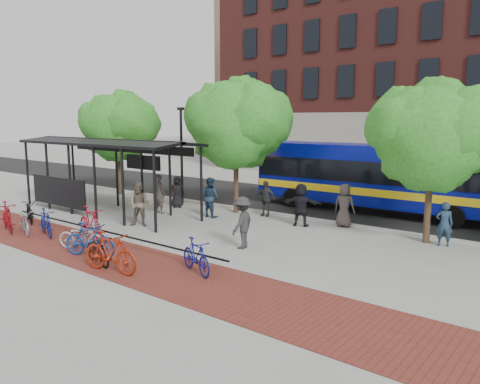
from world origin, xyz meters
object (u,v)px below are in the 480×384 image
Objects in this scene: bike_3 at (46,223)px; pedestrian_7 at (444,224)px; bike_5 at (91,223)px; pedestrian_5 at (301,205)px; pedestrian_2 at (210,197)px; tree_b at (238,120)px; bike_8 at (98,250)px; bike_7 at (90,240)px; tree_c at (436,132)px; bike_2 at (25,222)px; pedestrian_9 at (242,223)px; bike_0 at (30,211)px; bike_6 at (81,236)px; pedestrian_4 at (265,198)px; pedestrian_0 at (177,191)px; bike_9 at (110,252)px; tree_a at (119,124)px; bike_1 at (7,217)px; bus_shelter at (104,151)px; bike_11 at (196,256)px; pedestrian_8 at (139,204)px; lamp_post_left at (181,152)px; bus at (376,174)px; pedestrian_1 at (159,194)px; pedestrian_6 at (344,205)px.

bike_3 is 14.90m from pedestrian_7.
pedestrian_5 reaches higher than bike_5.
tree_b is at bearing -101.43° from pedestrian_2.
tree_b is 3.12× the size of bike_5.
tree_b is 10.07m from bike_8.
pedestrian_7 reaches higher than bike_7.
tree_c is 15.95m from bike_2.
pedestrian_9 reaches higher than bike_8.
bike_0 is 6.86m from bike_7.
bike_6 is 0.97× the size of pedestrian_5.
pedestrian_4 is (7.43, 7.52, 0.32)m from bike_0.
pedestrian_0 reaches higher than bike_7.
bike_3 is 0.87× the size of bike_9.
bike_9 is at bearing -104.64° from bike_5.
bike_2 is (5.02, -8.56, -3.75)m from tree_a.
tree_a is 13.30m from pedestrian_5.
bus_shelter is at bearing 20.41° from bike_1.
bike_11 is 9.12m from pedestrian_7.
pedestrian_7 is 0.84× the size of pedestrian_8.
bike_0 is (-1.85, -7.59, -2.23)m from lamp_post_left.
tree_a is 3.23× the size of pedestrian_8.
pedestrian_0 is at bearing -149.44° from bus.
pedestrian_0 is at bearing 57.70° from bus_shelter.
bike_7 is 12.34m from pedestrian_7.
pedestrian_4 reaches higher than pedestrian_0.
bike_6 is (-9.25, -8.47, -3.59)m from tree_c.
pedestrian_7 is at bearing 14.10° from bus_shelter.
pedestrian_0 reaches higher than bike_5.
pedestrian_1 reaches higher than bike_7.
bike_7 is 1.16× the size of pedestrian_0.
tree_b is 3.38× the size of pedestrian_8.
pedestrian_1 is (-7.55, 5.37, 0.43)m from bike_11.
pedestrian_8 reaches higher than bike_6.
bike_0 is 1.05× the size of pedestrian_2.
pedestrian_6 is at bearing -87.32° from bus.
pedestrian_4 is at bearing -11.84° from bike_2.
tree_b is 3.32× the size of bike_0.
bike_1 is 3.98m from bike_5.
bike_3 is at bearing -53.79° from tree_a.
pedestrian_0 is at bearing 179.69° from pedestrian_4.
bike_9 is at bearing -105.09° from pedestrian_0.
tree_b is at bearing 174.60° from pedestrian_4.
bike_0 is at bearing -134.16° from bus.
pedestrian_2 is 1.01× the size of pedestrian_9.
pedestrian_6 reaches higher than bike_11.
pedestrian_7 reaches higher than bike_1.
tree_b reaches higher than bike_8.
bike_9 is at bearing -29.00° from pedestrian_9.
tree_c reaches higher than pedestrian_8.
lamp_post_left is at bearing 74.47° from bus_shelter.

